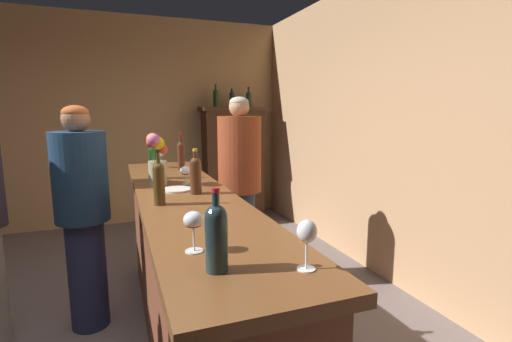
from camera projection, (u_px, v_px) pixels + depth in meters
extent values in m
cube|color=tan|center=(93.00, 122.00, 5.06)|extent=(5.32, 0.12, 2.86)
cube|color=tan|center=(441.00, 131.00, 2.92)|extent=(0.12, 6.63, 2.86)
cube|color=brown|center=(188.00, 277.00, 2.44)|extent=(0.52, 2.86, 1.02)
cube|color=brown|center=(186.00, 198.00, 2.36)|extent=(0.59, 2.98, 0.05)
cube|color=#3F2617|center=(233.00, 163.00, 5.53)|extent=(0.86, 0.37, 1.64)
cube|color=#42271A|center=(233.00, 109.00, 5.40)|extent=(0.94, 0.43, 0.06)
cylinder|color=#483416|center=(159.00, 187.00, 2.06)|extent=(0.06, 0.06, 0.20)
sphere|color=#483416|center=(158.00, 169.00, 2.05)|extent=(0.06, 0.06, 0.06)
cylinder|color=#483416|center=(158.00, 161.00, 2.04)|extent=(0.02, 0.02, 0.09)
cylinder|color=black|center=(158.00, 151.00, 2.03)|extent=(0.02, 0.02, 0.02)
cylinder|color=#4B2A18|center=(196.00, 179.00, 2.34)|extent=(0.07, 0.07, 0.19)
sphere|color=#4B2A18|center=(195.00, 163.00, 2.32)|extent=(0.07, 0.07, 0.07)
cylinder|color=#4B2A18|center=(195.00, 157.00, 2.32)|extent=(0.03, 0.03, 0.07)
cylinder|color=gold|center=(195.00, 150.00, 2.31)|extent=(0.03, 0.03, 0.02)
cylinder|color=#133E18|center=(154.00, 165.00, 2.86)|extent=(0.07, 0.07, 0.21)
sphere|color=#133E18|center=(153.00, 151.00, 2.84)|extent=(0.07, 0.07, 0.07)
cylinder|color=#133E18|center=(153.00, 146.00, 2.83)|extent=(0.03, 0.03, 0.08)
cylinder|color=gold|center=(153.00, 140.00, 2.83)|extent=(0.03, 0.03, 0.02)
cylinder|color=#4E2A1A|center=(181.00, 158.00, 3.26)|extent=(0.06, 0.06, 0.22)
sphere|color=#4E2A1A|center=(181.00, 145.00, 3.24)|extent=(0.06, 0.06, 0.06)
cylinder|color=#4E2A1A|center=(180.00, 140.00, 3.24)|extent=(0.02, 0.02, 0.10)
cylinder|color=#B5141F|center=(180.00, 133.00, 3.23)|extent=(0.02, 0.02, 0.02)
cylinder|color=#1E2E31|center=(217.00, 244.00, 1.21)|extent=(0.07, 0.07, 0.19)
sphere|color=#1E2E31|center=(216.00, 216.00, 1.20)|extent=(0.07, 0.07, 0.07)
cylinder|color=#1E2E31|center=(216.00, 204.00, 1.19)|extent=(0.02, 0.02, 0.08)
cylinder|color=#B11D24|center=(216.00, 190.00, 1.18)|extent=(0.03, 0.03, 0.02)
cylinder|color=white|center=(160.00, 167.00, 3.42)|extent=(0.07, 0.07, 0.00)
cylinder|color=white|center=(160.00, 163.00, 3.42)|extent=(0.01, 0.01, 0.08)
ellipsoid|color=white|center=(160.00, 155.00, 3.40)|extent=(0.08, 0.08, 0.06)
ellipsoid|color=maroon|center=(160.00, 157.00, 3.41)|extent=(0.07, 0.07, 0.02)
cylinder|color=white|center=(194.00, 251.00, 1.39)|extent=(0.07, 0.07, 0.00)
cylinder|color=white|center=(194.00, 239.00, 1.39)|extent=(0.01, 0.01, 0.09)
ellipsoid|color=white|center=(193.00, 220.00, 1.37)|extent=(0.08, 0.08, 0.06)
ellipsoid|color=maroon|center=(194.00, 224.00, 1.38)|extent=(0.06, 0.06, 0.03)
cylinder|color=white|center=(186.00, 184.00, 2.66)|extent=(0.06, 0.06, 0.00)
cylinder|color=white|center=(186.00, 179.00, 2.66)|extent=(0.01, 0.01, 0.06)
ellipsoid|color=white|center=(185.00, 171.00, 2.64)|extent=(0.08, 0.08, 0.07)
ellipsoid|color=maroon|center=(185.00, 173.00, 2.65)|extent=(0.06, 0.06, 0.03)
cylinder|color=white|center=(306.00, 269.00, 1.24)|extent=(0.06, 0.06, 0.00)
cylinder|color=white|center=(306.00, 255.00, 1.23)|extent=(0.01, 0.01, 0.09)
ellipsoid|color=white|center=(307.00, 231.00, 1.22)|extent=(0.07, 0.07, 0.08)
cylinder|color=tan|center=(158.00, 173.00, 2.59)|extent=(0.12, 0.12, 0.17)
cylinder|color=#38602D|center=(163.00, 160.00, 2.59)|extent=(0.01, 0.01, 0.15)
sphere|color=#C74129|center=(163.00, 149.00, 2.57)|extent=(0.07, 0.07, 0.07)
cylinder|color=#38602D|center=(158.00, 157.00, 2.61)|extent=(0.01, 0.01, 0.18)
sphere|color=orange|center=(158.00, 144.00, 2.59)|extent=(0.07, 0.07, 0.07)
cylinder|color=#38602D|center=(153.00, 155.00, 2.61)|extent=(0.01, 0.01, 0.22)
sphere|color=orange|center=(153.00, 139.00, 2.60)|extent=(0.09, 0.09, 0.09)
cylinder|color=#38602D|center=(152.00, 157.00, 2.56)|extent=(0.01, 0.01, 0.20)
sphere|color=#C73E27|center=(152.00, 142.00, 2.55)|extent=(0.07, 0.07, 0.07)
cylinder|color=#38602D|center=(154.00, 156.00, 2.53)|extent=(0.01, 0.01, 0.22)
sphere|color=#C25B8F|center=(154.00, 140.00, 2.51)|extent=(0.08, 0.08, 0.08)
cylinder|color=#38602D|center=(159.00, 157.00, 2.56)|extent=(0.01, 0.01, 0.19)
sphere|color=#EDB40F|center=(158.00, 143.00, 2.54)|extent=(0.09, 0.09, 0.09)
cylinder|color=white|center=(177.00, 189.00, 2.45)|extent=(0.19, 0.19, 0.01)
cylinder|color=#1E3719|center=(216.00, 99.00, 5.29)|extent=(0.08, 0.08, 0.20)
sphere|color=#1E3719|center=(216.00, 92.00, 5.27)|extent=(0.08, 0.08, 0.08)
cylinder|color=#1E3719|center=(216.00, 89.00, 5.27)|extent=(0.03, 0.03, 0.09)
cylinder|color=black|center=(216.00, 85.00, 5.26)|extent=(0.03, 0.03, 0.02)
cylinder|color=#212236|center=(232.00, 100.00, 5.38)|extent=(0.07, 0.07, 0.18)
sphere|color=#212236|center=(232.00, 94.00, 5.36)|extent=(0.07, 0.07, 0.07)
cylinder|color=#212236|center=(232.00, 91.00, 5.35)|extent=(0.03, 0.03, 0.07)
cylinder|color=gold|center=(232.00, 88.00, 5.35)|extent=(0.03, 0.03, 0.02)
cylinder|color=#1A3620|center=(249.00, 101.00, 5.46)|extent=(0.08, 0.08, 0.18)
sphere|color=#1A3620|center=(249.00, 94.00, 5.45)|extent=(0.08, 0.08, 0.08)
cylinder|color=#1A3620|center=(249.00, 91.00, 5.44)|extent=(0.03, 0.03, 0.09)
cylinder|color=black|center=(249.00, 87.00, 5.43)|extent=(0.03, 0.03, 0.02)
cylinder|color=navy|center=(88.00, 274.00, 2.74)|extent=(0.27, 0.27, 0.81)
cylinder|color=navy|center=(80.00, 177.00, 2.62)|extent=(0.37, 0.37, 0.63)
sphere|color=#986647|center=(76.00, 119.00, 2.56)|extent=(0.19, 0.19, 0.19)
ellipsoid|color=#A54C24|center=(75.00, 113.00, 2.55)|extent=(0.18, 0.18, 0.10)
cylinder|color=#283448|center=(240.00, 237.00, 3.43)|extent=(0.28, 0.28, 0.87)
cylinder|color=brown|center=(239.00, 154.00, 3.30)|extent=(0.38, 0.38, 0.67)
sphere|color=tan|center=(239.00, 107.00, 3.23)|extent=(0.18, 0.18, 0.18)
ellipsoid|color=#ACAF99|center=(239.00, 102.00, 3.23)|extent=(0.17, 0.17, 0.10)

